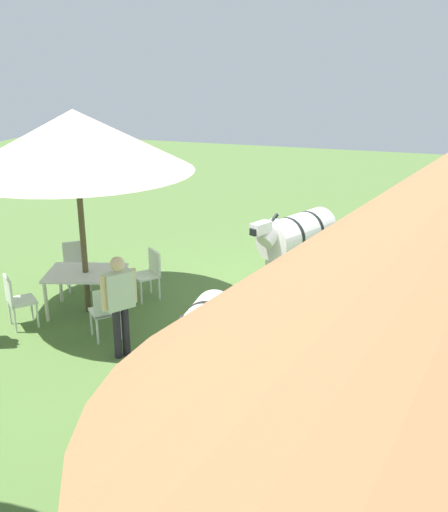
{
  "coord_description": "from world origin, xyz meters",
  "views": [
    {
      "loc": [
        -1.75,
        9.59,
        4.36
      ],
      "look_at": [
        1.21,
        0.44,
        1.0
      ],
      "focal_mm": 41.69,
      "sensor_mm": 36.0,
      "label": 1
    }
  ],
  "objects_px": {
    "shade_umbrella": "(75,141)",
    "standing_watcher": "(441,227)",
    "patio_chair_near_hut": "(16,298)",
    "zebra_toward_hut": "(296,235)",
    "patio_dining_table": "(86,276)",
    "guest_beside_umbrella": "(119,298)",
    "zebra_by_umbrella": "(392,284)",
    "patio_chair_east_end": "(150,271)",
    "striped_lounge_chair": "(221,317)",
    "zebra_nearest_camera": "(198,338)",
    "patio_chair_west_end": "(76,262)",
    "patio_chair_near_lawn": "(106,309)"
  },
  "relations": [
    {
      "from": "patio_chair_near_hut",
      "to": "standing_watcher",
      "type": "distance_m",
      "value": 8.0
    },
    {
      "from": "standing_watcher",
      "to": "zebra_nearest_camera",
      "type": "relative_size",
      "value": 0.81
    },
    {
      "from": "striped_lounge_chair",
      "to": "zebra_nearest_camera",
      "type": "distance_m",
      "value": 2.36
    },
    {
      "from": "patio_chair_near_hut",
      "to": "striped_lounge_chair",
      "type": "height_order",
      "value": "patio_chair_near_hut"
    },
    {
      "from": "patio_chair_east_end",
      "to": "zebra_by_umbrella",
      "type": "bearing_deg",
      "value": -146.78
    },
    {
      "from": "patio_chair_east_end",
      "to": "zebra_nearest_camera",
      "type": "height_order",
      "value": "zebra_nearest_camera"
    },
    {
      "from": "patio_chair_near_hut",
      "to": "zebra_nearest_camera",
      "type": "height_order",
      "value": "zebra_nearest_camera"
    },
    {
      "from": "shade_umbrella",
      "to": "patio_chair_near_hut",
      "type": "height_order",
      "value": "shade_umbrella"
    },
    {
      "from": "patio_dining_table",
      "to": "guest_beside_umbrella",
      "type": "height_order",
      "value": "guest_beside_umbrella"
    },
    {
      "from": "patio_dining_table",
      "to": "zebra_by_umbrella",
      "type": "bearing_deg",
      "value": -176.26
    },
    {
      "from": "patio_dining_table",
      "to": "patio_chair_near_lawn",
      "type": "xyz_separation_m",
      "value": [
        -0.84,
        0.84,
        -0.14
      ]
    },
    {
      "from": "patio_chair_near_lawn",
      "to": "zebra_nearest_camera",
      "type": "xyz_separation_m",
      "value": [
        -2.04,
        1.39,
        0.49
      ]
    },
    {
      "from": "patio_dining_table",
      "to": "standing_watcher",
      "type": "height_order",
      "value": "standing_watcher"
    },
    {
      "from": "patio_chair_east_end",
      "to": "patio_chair_west_end",
      "type": "bearing_deg",
      "value": 40.28
    },
    {
      "from": "patio_chair_east_end",
      "to": "guest_beside_umbrella",
      "type": "bearing_deg",
      "value": 144.58
    },
    {
      "from": "patio_dining_table",
      "to": "zebra_toward_hut",
      "type": "height_order",
      "value": "zebra_toward_hut"
    },
    {
      "from": "guest_beside_umbrella",
      "to": "zebra_nearest_camera",
      "type": "bearing_deg",
      "value": -85.75
    },
    {
      "from": "patio_dining_table",
      "to": "guest_beside_umbrella",
      "type": "distance_m",
      "value": 1.84
    },
    {
      "from": "patio_chair_east_end",
      "to": "zebra_toward_hut",
      "type": "height_order",
      "value": "zebra_toward_hut"
    },
    {
      "from": "shade_umbrella",
      "to": "standing_watcher",
      "type": "distance_m",
      "value": 7.11
    },
    {
      "from": "standing_watcher",
      "to": "striped_lounge_chair",
      "type": "relative_size",
      "value": 1.93
    },
    {
      "from": "guest_beside_umbrella",
      "to": "zebra_by_umbrella",
      "type": "bearing_deg",
      "value": -31.13
    },
    {
      "from": "guest_beside_umbrella",
      "to": "shade_umbrella",
      "type": "bearing_deg",
      "value": 81.94
    },
    {
      "from": "zebra_toward_hut",
      "to": "zebra_by_umbrella",
      "type": "bearing_deg",
      "value": 160.29
    },
    {
      "from": "patio_dining_table",
      "to": "zebra_nearest_camera",
      "type": "bearing_deg",
      "value": 142.27
    },
    {
      "from": "shade_umbrella",
      "to": "striped_lounge_chair",
      "type": "relative_size",
      "value": 4.22
    },
    {
      "from": "zebra_toward_hut",
      "to": "shade_umbrella",
      "type": "bearing_deg",
      "value": 59.79
    },
    {
      "from": "patio_chair_east_end",
      "to": "zebra_toward_hut",
      "type": "distance_m",
      "value": 2.8
    },
    {
      "from": "patio_chair_east_end",
      "to": "zebra_by_umbrella",
      "type": "xyz_separation_m",
      "value": [
        -4.28,
        0.57,
        0.5
      ]
    },
    {
      "from": "patio_dining_table",
      "to": "shade_umbrella",
      "type": "bearing_deg",
      "value": 0.0
    },
    {
      "from": "patio_chair_east_end",
      "to": "striped_lounge_chair",
      "type": "distance_m",
      "value": 1.94
    },
    {
      "from": "patio_chair_near_hut",
      "to": "zebra_toward_hut",
      "type": "bearing_deg",
      "value": 78.49
    },
    {
      "from": "shade_umbrella",
      "to": "patio_dining_table",
      "type": "distance_m",
      "value": 2.32
    },
    {
      "from": "standing_watcher",
      "to": "patio_dining_table",
      "type": "bearing_deg",
      "value": 77.75
    },
    {
      "from": "patio_chair_near_hut",
      "to": "standing_watcher",
      "type": "bearing_deg",
      "value": 74.93
    },
    {
      "from": "patio_chair_west_end",
      "to": "zebra_nearest_camera",
      "type": "distance_m",
      "value": 4.84
    },
    {
      "from": "patio_chair_near_lawn",
      "to": "guest_beside_umbrella",
      "type": "distance_m",
      "value": 0.76
    },
    {
      "from": "patio_chair_west_end",
      "to": "zebra_toward_hut",
      "type": "xyz_separation_m",
      "value": [
        -3.97,
        -1.28,
        0.54
      ]
    },
    {
      "from": "patio_chair_west_end",
      "to": "striped_lounge_chair",
      "type": "xyz_separation_m",
      "value": [
        -3.22,
        0.95,
        -0.27
      ]
    },
    {
      "from": "standing_watcher",
      "to": "striped_lounge_chair",
      "type": "bearing_deg",
      "value": 93.27
    },
    {
      "from": "striped_lounge_chair",
      "to": "zebra_toward_hut",
      "type": "distance_m",
      "value": 2.48
    },
    {
      "from": "patio_chair_near_lawn",
      "to": "standing_watcher",
      "type": "distance_m",
      "value": 6.69
    },
    {
      "from": "shade_umbrella",
      "to": "patio_chair_near_hut",
      "type": "xyz_separation_m",
      "value": [
        0.78,
        0.9,
        -2.46
      ]
    },
    {
      "from": "striped_lounge_chair",
      "to": "patio_chair_west_end",
      "type": "bearing_deg",
      "value": 149.68
    },
    {
      "from": "zebra_toward_hut",
      "to": "striped_lounge_chair",
      "type": "bearing_deg",
      "value": 96.92
    },
    {
      "from": "zebra_nearest_camera",
      "to": "guest_beside_umbrella",
      "type": "bearing_deg",
      "value": -33.11
    },
    {
      "from": "zebra_nearest_camera",
      "to": "zebra_toward_hut",
      "type": "relative_size",
      "value": 1.03
    },
    {
      "from": "striped_lounge_chair",
      "to": "standing_watcher",
      "type": "bearing_deg",
      "value": 33.31
    },
    {
      "from": "guest_beside_umbrella",
      "to": "zebra_by_umbrella",
      "type": "relative_size",
      "value": 0.7
    },
    {
      "from": "zebra_nearest_camera",
      "to": "zebra_by_umbrella",
      "type": "bearing_deg",
      "value": -131.85
    }
  ]
}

